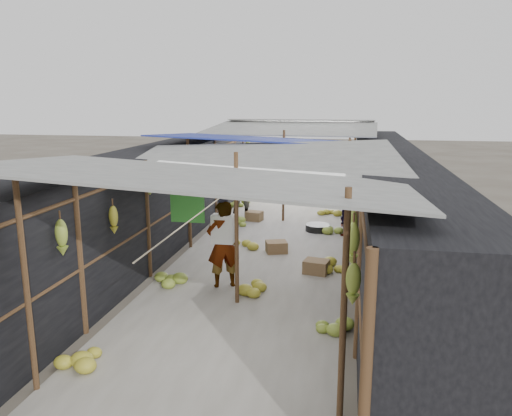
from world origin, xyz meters
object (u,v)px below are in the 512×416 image
Objects in this scene: vendor_elderly at (223,244)px; shopper_blue at (244,189)px; crate_near at (276,247)px; vendor_seated at (343,217)px; black_basin at (318,228)px.

vendor_elderly is 0.92× the size of shopper_blue.
vendor_seated reaches higher than crate_near.
shopper_blue reaches higher than crate_near.
crate_near is 0.45× the size of vendor_seated.
crate_near is at bearing -41.03° from vendor_seated.
vendor_elderly is (-0.66, -2.25, 0.69)m from crate_near.
crate_near reaches higher than black_basin.
crate_near is at bearing -81.76° from shopper_blue.
vendor_seated reaches higher than black_basin.
black_basin is at bearing -133.96° from vendor_elderly.
crate_near is 2.23m from black_basin.
black_basin is at bearing -118.29° from vendor_seated.
vendor_seated is at bearing -40.76° from shopper_blue.
vendor_seated is at bearing -26.89° from black_basin.
vendor_elderly reaches higher than black_basin.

